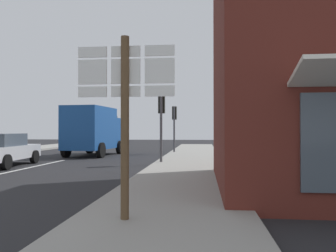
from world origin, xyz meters
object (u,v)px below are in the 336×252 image
at_px(delivery_truck, 93,130).
at_px(traffic_light_far_right, 174,119).
at_px(sedan_far, 2,149).
at_px(traffic_light_near_right, 162,112).
at_px(route_sign_post, 125,108).

relative_size(delivery_truck, traffic_light_far_right, 1.59).
height_order(sedan_far, traffic_light_near_right, traffic_light_near_right).
height_order(delivery_truck, traffic_light_near_right, traffic_light_near_right).
xyz_separation_m(sedan_far, traffic_light_near_right, (6.99, 1.61, 1.70)).
bearing_deg(traffic_light_near_right, delivery_truck, 135.65).
bearing_deg(traffic_light_far_right, sedan_far, -128.76).
relative_size(sedan_far, route_sign_post, 1.35).
bearing_deg(route_sign_post, sedan_far, 132.24).
bearing_deg(traffic_light_near_right, sedan_far, -167.07).
bearing_deg(delivery_truck, sedan_far, -107.34).
bearing_deg(traffic_light_far_right, traffic_light_near_right, -90.00).
bearing_deg(traffic_light_near_right, traffic_light_far_right, 90.00).
bearing_deg(traffic_light_near_right, route_sign_post, -86.33).
xyz_separation_m(traffic_light_far_right, traffic_light_near_right, (0.00, -7.10, 0.05)).
height_order(delivery_truck, traffic_light_far_right, traffic_light_far_right).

